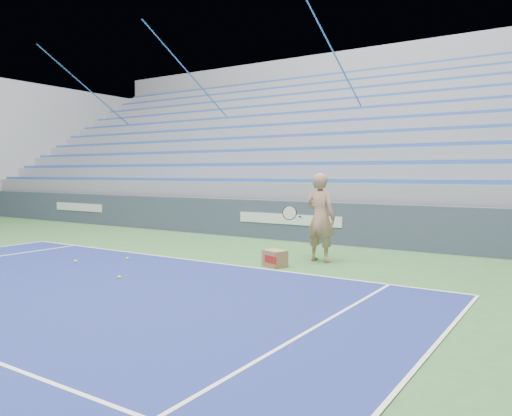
{
  "coord_description": "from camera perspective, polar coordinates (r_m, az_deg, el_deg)",
  "views": [
    {
      "loc": [
        6.74,
        3.8,
        1.87
      ],
      "look_at": [
        1.13,
        12.38,
        1.15
      ],
      "focal_mm": 35.0,
      "sensor_mm": 36.0,
      "label": 1
    }
  ],
  "objects": [
    {
      "name": "tennis_player",
      "position": [
        10.59,
        7.36,
        -1.08
      ],
      "size": [
        0.97,
        0.88,
        1.87
      ],
      "color": "tan",
      "rests_on": "ground"
    },
    {
      "name": "tennis_ball_1",
      "position": [
        11.08,
        -19.93,
        -5.76
      ],
      "size": [
        0.07,
        0.07,
        0.07
      ],
      "primitive_type": "sphere",
      "color": "#D0E52E",
      "rests_on": "ground"
    },
    {
      "name": "sponsor_barrier",
      "position": [
        13.9,
        4.02,
        -1.45
      ],
      "size": [
        30.0,
        0.32,
        1.1
      ],
      "color": "#394357",
      "rests_on": "ground"
    },
    {
      "name": "ball_box",
      "position": [
        10.03,
        2.17,
        -5.77
      ],
      "size": [
        0.53,
        0.47,
        0.33
      ],
      "color": "#906945",
      "rests_on": "ground"
    },
    {
      "name": "tennis_ball_2",
      "position": [
        10.62,
        0.88,
        -5.95
      ],
      "size": [
        0.07,
        0.07,
        0.07
      ],
      "primitive_type": "sphere",
      "color": "#D0E52E",
      "rests_on": "ground"
    },
    {
      "name": "tennis_ball_0",
      "position": [
        11.1,
        -14.51,
        -5.64
      ],
      "size": [
        0.07,
        0.07,
        0.07
      ],
      "primitive_type": "sphere",
      "color": "#D0E52E",
      "rests_on": "ground"
    },
    {
      "name": "tennis_ball_3",
      "position": [
        9.18,
        -15.37,
        -7.66
      ],
      "size": [
        0.07,
        0.07,
        0.07
      ],
      "primitive_type": "sphere",
      "color": "#D0E52E",
      "rests_on": "ground"
    },
    {
      "name": "bleachers",
      "position": [
        19.04,
        12.49,
        5.38
      ],
      "size": [
        31.0,
        9.15,
        7.3
      ],
      "color": "gray",
      "rests_on": "ground"
    }
  ]
}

